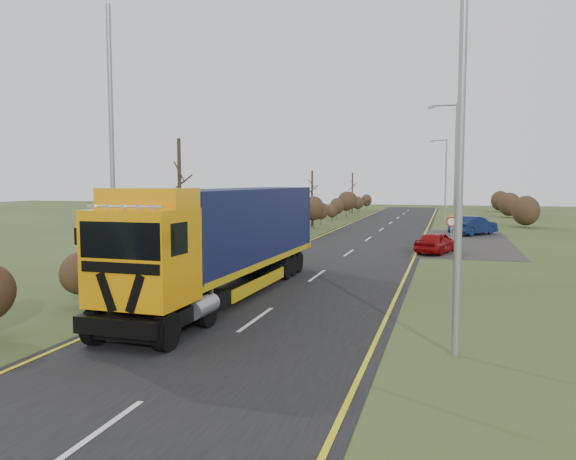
% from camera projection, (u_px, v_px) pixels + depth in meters
% --- Properties ---
extents(ground, '(160.00, 160.00, 0.00)m').
position_uv_depth(ground, '(292.00, 294.00, 20.47)').
color(ground, '#33401B').
rests_on(ground, ground).
extents(road, '(8.00, 120.00, 0.02)m').
position_uv_depth(road, '(342.00, 258.00, 30.05)').
color(road, black).
rests_on(road, ground).
extents(layby, '(6.00, 18.00, 0.02)m').
position_uv_depth(layby, '(464.00, 242.00, 37.84)').
color(layby, '#2F2D2A').
rests_on(layby, ground).
extents(lane_markings, '(7.52, 116.00, 0.01)m').
position_uv_depth(lane_markings, '(341.00, 258.00, 29.75)').
color(lane_markings, yellow).
rests_on(lane_markings, road).
extents(hedgerow, '(2.24, 102.04, 6.05)m').
position_uv_depth(hedgerow, '(223.00, 228.00, 29.54)').
color(hedgerow, '#301D15').
rests_on(hedgerow, ground).
extents(lorry, '(2.75, 14.15, 3.93)m').
position_uv_depth(lorry, '(228.00, 235.00, 19.78)').
color(lorry, black).
rests_on(lorry, ground).
extents(car_red_hatchback, '(2.63, 3.94, 1.25)m').
position_uv_depth(car_red_hatchback, '(436.00, 243.00, 31.79)').
color(car_red_hatchback, maroon).
rests_on(car_red_hatchback, ground).
extents(car_blue_sedan, '(3.78, 4.43, 1.44)m').
position_uv_depth(car_blue_sedan, '(474.00, 226.00, 42.59)').
color(car_blue_sedan, '#0A153B').
rests_on(car_blue_sedan, ground).
extents(streetlight_near, '(1.96, 0.18, 9.23)m').
position_uv_depth(streetlight_near, '(455.00, 138.00, 12.86)').
color(streetlight_near, gray).
rests_on(streetlight_near, ground).
extents(streetlight_mid, '(1.95, 0.18, 9.19)m').
position_uv_depth(streetlight_mid, '(454.00, 166.00, 36.71)').
color(streetlight_mid, gray).
rests_on(streetlight_mid, ground).
extents(streetlight_far, '(1.84, 0.18, 8.61)m').
position_uv_depth(streetlight_far, '(445.00, 175.00, 60.15)').
color(streetlight_far, gray).
rests_on(streetlight_far, ground).
extents(left_pole, '(0.16, 0.16, 9.82)m').
position_uv_depth(left_pole, '(112.00, 157.00, 18.53)').
color(left_pole, gray).
rests_on(left_pole, ground).
extents(speed_sign, '(0.57, 0.10, 2.07)m').
position_uv_depth(speed_sign, '(451.00, 228.00, 32.10)').
color(speed_sign, gray).
rests_on(speed_sign, ground).
extents(warning_board, '(0.67, 0.11, 1.76)m').
position_uv_depth(warning_board, '(454.00, 222.00, 42.15)').
color(warning_board, gray).
rests_on(warning_board, ground).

